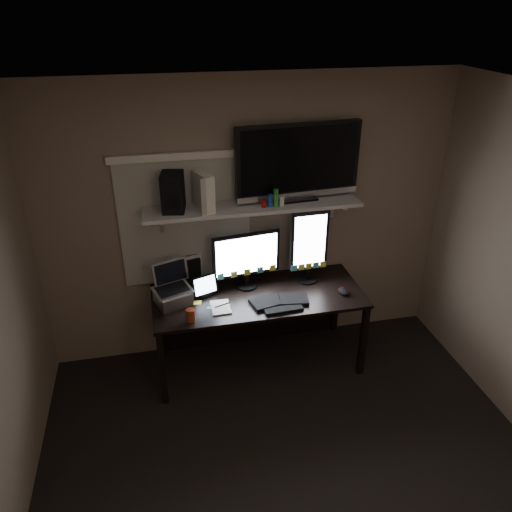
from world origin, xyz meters
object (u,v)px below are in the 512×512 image
object	(u,v)px
monitor_portrait	(309,247)
tv	(298,162)
speaker	(173,192)
monitor_landscape	(246,260)
mouse	(344,292)
desk	(255,304)
laptop	(172,286)
cup	(191,315)
game_console	(204,191)
keyboard	(280,301)
tablet	(205,286)

from	to	relation	value
monitor_portrait	tv	size ratio (longest dim) A/B	0.64
monitor_portrait	speaker	xyz separation A→B (m)	(-1.13, 0.06, 0.57)
monitor_landscape	mouse	distance (m)	0.88
desk	laptop	bearing A→B (deg)	-170.78
cup	tv	bearing A→B (deg)	27.47
cup	game_console	distance (m)	0.98
keyboard	tablet	size ratio (longest dim) A/B	2.14
tv	monitor_portrait	bearing A→B (deg)	-51.30
monitor_landscape	game_console	xyz separation A→B (m)	(-0.33, 0.03, 0.64)
monitor_portrait	laptop	world-z (taller)	monitor_portrait
monitor_landscape	keyboard	xyz separation A→B (m)	(0.22, -0.32, -0.25)
desk	laptop	xyz separation A→B (m)	(-0.72, -0.12, 0.35)
desk	tablet	world-z (taller)	tablet
game_console	tablet	bearing A→B (deg)	-129.29
tablet	tv	xyz separation A→B (m)	(0.83, 0.17, 0.97)
desk	monitor_landscape	size ratio (longest dim) A/B	3.02
desk	mouse	xyz separation A→B (m)	(0.72, -0.27, 0.20)
monitor_landscape	laptop	size ratio (longest dim) A/B	1.75
mouse	cup	bearing A→B (deg)	170.82
tablet	cup	bearing A→B (deg)	-134.75
laptop	speaker	xyz separation A→B (m)	(0.08, 0.20, 0.74)
game_console	speaker	size ratio (longest dim) A/B	0.96
desk	cup	xyz separation A→B (m)	(-0.60, -0.39, 0.23)
keyboard	game_console	world-z (taller)	game_console
cup	speaker	distance (m)	0.98
monitor_landscape	monitor_portrait	distance (m)	0.56
desk	monitor_portrait	xyz separation A→B (m)	(0.49, 0.02, 0.51)
tv	keyboard	bearing A→B (deg)	-125.02
desk	speaker	xyz separation A→B (m)	(-0.64, 0.08, 1.08)
laptop	cup	xyz separation A→B (m)	(0.12, -0.27, -0.12)
monitor_landscape	laptop	xyz separation A→B (m)	(-0.65, -0.15, -0.09)
mouse	tv	world-z (taller)	tv
mouse	monitor_landscape	bearing A→B (deg)	144.73
monitor_landscape	tv	xyz separation A→B (m)	(0.46, 0.09, 0.81)
game_console	speaker	distance (m)	0.24
keyboard	monitor_landscape	bearing A→B (deg)	121.68
monitor_landscape	cup	distance (m)	0.71
monitor_landscape	monitor_portrait	world-z (taller)	monitor_portrait
speaker	cup	bearing A→B (deg)	-74.60
keyboard	mouse	size ratio (longest dim) A/B	4.06
mouse	game_console	size ratio (longest dim) A/B	0.40
tablet	speaker	xyz separation A→B (m)	(-0.20, 0.13, 0.81)
monitor_landscape	desk	bearing A→B (deg)	-34.19
tv	game_console	size ratio (longest dim) A/B	3.54
monitor_landscape	tv	distance (m)	0.93
speaker	mouse	bearing A→B (deg)	-4.11
cup	tv	xyz separation A→B (m)	(0.99, 0.51, 1.02)
monitor_portrait	tablet	bearing A→B (deg)	-178.20
monitor_portrait	game_console	distance (m)	1.05
monitor_portrait	speaker	size ratio (longest dim) A/B	2.16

